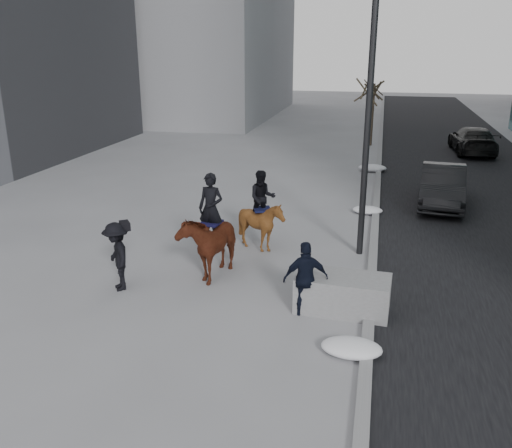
% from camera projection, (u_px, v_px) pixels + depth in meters
% --- Properties ---
extents(ground, '(120.00, 120.00, 0.00)m').
position_uv_depth(ground, '(245.00, 297.00, 13.29)').
color(ground, gray).
rests_on(ground, ground).
extents(road, '(8.00, 90.00, 0.01)m').
position_uv_depth(road, '(482.00, 203.00, 21.04)').
color(road, black).
rests_on(road, ground).
extents(curb, '(0.25, 90.00, 0.12)m').
position_uv_depth(curb, '(377.00, 196.00, 21.87)').
color(curb, gray).
rests_on(curb, ground).
extents(planter, '(2.19, 1.19, 0.85)m').
position_uv_depth(planter, '(343.00, 293.00, 12.51)').
color(planter, gray).
rests_on(planter, ground).
extents(car_near, '(2.02, 4.69, 1.50)m').
position_uv_depth(car_near, '(442.00, 186.00, 20.60)').
color(car_near, black).
rests_on(car_near, ground).
extents(car_far, '(2.27, 5.17, 1.48)m').
position_uv_depth(car_far, '(473.00, 140.00, 30.36)').
color(car_far, black).
rests_on(car_far, ground).
extents(tree_near, '(1.20, 1.20, 4.83)m').
position_uv_depth(tree_near, '(367.00, 128.00, 23.35)').
color(tree_near, '#372E20').
rests_on(tree_near, ground).
extents(tree_far, '(1.20, 1.20, 4.06)m').
position_uv_depth(tree_far, '(372.00, 112.00, 32.26)').
color(tree_far, '#3A2A22').
rests_on(tree_far, ground).
extents(mounted_left, '(1.28, 2.24, 2.74)m').
position_uv_depth(mounted_left, '(210.00, 238.00, 14.32)').
color(mounted_left, '#501C10').
rests_on(mounted_left, ground).
extents(mounted_right, '(1.65, 1.75, 2.41)m').
position_uv_depth(mounted_right, '(261.00, 219.00, 16.03)').
color(mounted_right, '#522C10').
rests_on(mounted_right, ground).
extents(feeder, '(1.11, 1.01, 1.75)m').
position_uv_depth(feeder, '(306.00, 279.00, 12.20)').
color(feeder, black).
rests_on(feeder, ground).
extents(camera_crew, '(1.20, 1.30, 1.75)m').
position_uv_depth(camera_crew, '(117.00, 256.00, 13.46)').
color(camera_crew, black).
rests_on(camera_crew, ground).
extents(lamppost, '(0.25, 1.00, 9.09)m').
position_uv_depth(lamppost, '(371.00, 80.00, 14.41)').
color(lamppost, black).
rests_on(lamppost, ground).
extents(snow_piles, '(1.35, 17.49, 0.34)m').
position_uv_depth(snow_piles, '(368.00, 210.00, 19.67)').
color(snow_piles, white).
rests_on(snow_piles, ground).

